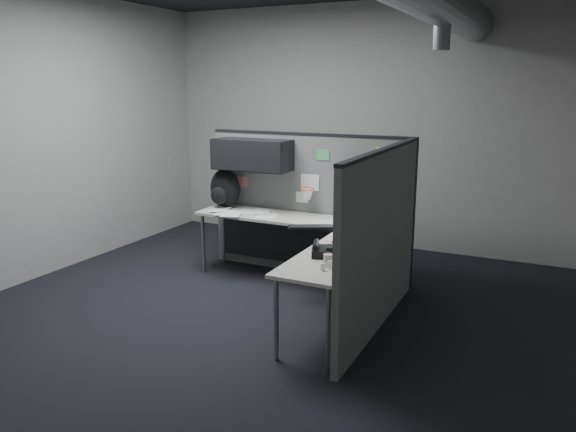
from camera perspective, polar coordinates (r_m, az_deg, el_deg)
The scene contains 12 objects.
room at distance 4.84m, azimuth 2.98°, elevation 12.49°, with size 5.62×5.62×3.22m.
partition_back at distance 6.40m, azimuth 0.48°, elevation 2.80°, with size 2.44×0.42×1.63m.
partition_right at distance 5.04m, azimuth 9.46°, elevation -2.36°, with size 0.07×2.23×1.63m.
desk at distance 5.85m, azimuth 1.77°, elevation -2.07°, with size 2.31×2.11×0.73m.
monitor at distance 5.79m, azimuth 8.32°, elevation 1.47°, with size 0.60×0.60×0.50m.
keyboard at distance 5.64m, azimuth 2.37°, elevation -1.21°, with size 0.50×0.36×0.04m.
mouse at distance 5.18m, azimuth 5.68°, elevation -2.65°, with size 0.25×0.25×0.04m.
phone at distance 4.81m, azimuth 3.70°, elevation -3.52°, with size 0.29×0.31×0.11m.
bottles at distance 4.47m, azimuth 4.08°, elevation -4.97°, with size 0.14×0.15×0.08m.
cup at distance 4.52m, azimuth 4.08°, elevation -4.51°, with size 0.08×0.08×0.10m, color #BBB9A5.
papers at distance 6.38m, azimuth -4.69°, elevation 0.36°, with size 0.88×0.63×0.02m.
backpack at distance 6.66m, azimuth -6.46°, elevation 2.76°, with size 0.44×0.43×0.46m.
Camera 1 is at (2.45, -4.45, 2.16)m, focal length 35.00 mm.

